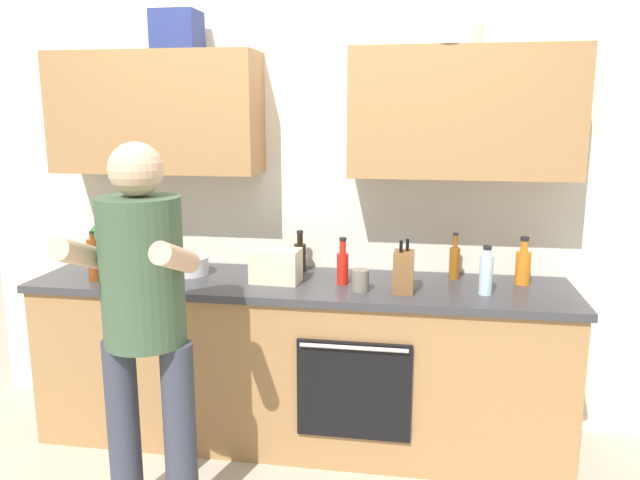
% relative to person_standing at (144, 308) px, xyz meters
% --- Properties ---
extents(ground_plane, '(12.00, 12.00, 0.00)m').
position_rel_person_standing_xyz_m(ground_plane, '(0.50, 0.79, -0.98)').
color(ground_plane, '#B2A893').
extents(back_wall_unit, '(4.00, 0.39, 2.50)m').
position_rel_person_standing_xyz_m(back_wall_unit, '(0.50, 1.07, 0.51)').
color(back_wall_unit, silver).
rests_on(back_wall_unit, ground).
extents(counter, '(2.84, 0.67, 0.90)m').
position_rel_person_standing_xyz_m(counter, '(0.50, 0.79, -0.53)').
color(counter, '#A37547').
rests_on(counter, ground).
extents(person_standing, '(0.49, 0.45, 1.67)m').
position_rel_person_standing_xyz_m(person_standing, '(0.00, 0.00, 0.00)').
color(person_standing, '#383D4C').
rests_on(person_standing, ground).
extents(bottle_juice, '(0.08, 0.08, 0.25)m').
position_rel_person_standing_xyz_m(bottle_juice, '(1.66, 0.94, 0.02)').
color(bottle_juice, orange).
rests_on(bottle_juice, counter).
extents(bottle_wine, '(0.06, 0.06, 0.34)m').
position_rel_person_standing_xyz_m(bottle_wine, '(-0.46, 0.97, 0.06)').
color(bottle_wine, '#471419').
rests_on(bottle_wine, counter).
extents(bottle_water, '(0.07, 0.07, 0.25)m').
position_rel_person_standing_xyz_m(bottle_water, '(1.45, 0.72, 0.03)').
color(bottle_water, silver).
rests_on(bottle_water, counter).
extents(bottle_soy, '(0.07, 0.07, 0.23)m').
position_rel_person_standing_xyz_m(bottle_soy, '(0.46, 1.01, 0.01)').
color(bottle_soy, black).
rests_on(bottle_soy, counter).
extents(bottle_syrup, '(0.06, 0.06, 0.25)m').
position_rel_person_standing_xyz_m(bottle_syrup, '(1.31, 0.99, 0.01)').
color(bottle_syrup, '#8C4C14').
rests_on(bottle_syrup, counter).
extents(bottle_vinegar, '(0.06, 0.06, 0.27)m').
position_rel_person_standing_xyz_m(bottle_vinegar, '(-0.58, 0.64, 0.03)').
color(bottle_vinegar, brown).
rests_on(bottle_vinegar, counter).
extents(bottle_hotsauce, '(0.06, 0.06, 0.25)m').
position_rel_person_standing_xyz_m(bottle_hotsauce, '(0.73, 0.79, 0.02)').
color(bottle_hotsauce, red).
rests_on(bottle_hotsauce, counter).
extents(cup_stoneware, '(0.09, 0.09, 0.11)m').
position_rel_person_standing_xyz_m(cup_stoneware, '(0.84, 0.68, -0.03)').
color(cup_stoneware, slate).
rests_on(cup_stoneware, counter).
extents(mixing_bowl, '(0.22, 0.22, 0.10)m').
position_rel_person_standing_xyz_m(mixing_bowl, '(-0.14, 0.85, -0.03)').
color(mixing_bowl, silver).
rests_on(mixing_bowl, counter).
extents(knife_block, '(0.10, 0.14, 0.27)m').
position_rel_person_standing_xyz_m(knife_block, '(1.05, 0.69, 0.02)').
color(knife_block, brown).
rests_on(knife_block, counter).
extents(potted_herb, '(0.16, 0.16, 0.26)m').
position_rel_person_standing_xyz_m(potted_herb, '(-0.67, 0.92, 0.07)').
color(potted_herb, '#9E6647').
rests_on(potted_herb, counter).
extents(grocery_bag_rice, '(0.26, 0.17, 0.18)m').
position_rel_person_standing_xyz_m(grocery_bag_rice, '(0.38, 0.77, 0.01)').
color(grocery_bag_rice, beige).
rests_on(grocery_bag_rice, counter).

